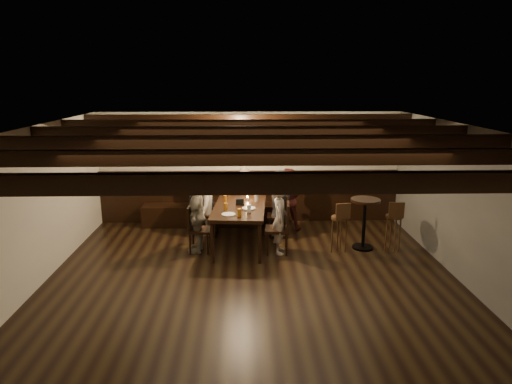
{
  "coord_description": "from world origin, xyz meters",
  "views": [
    {
      "loc": [
        -0.14,
        -6.23,
        3.07
      ],
      "look_at": [
        0.07,
        1.3,
        1.2
      ],
      "focal_mm": 32.0,
      "sensor_mm": 36.0,
      "label": 1
    }
  ],
  "objects_px": {
    "person_right_near": "(280,203)",
    "person_bench_right": "(287,199)",
    "chair_right_far": "(278,238)",
    "person_left_far": "(197,216)",
    "high_top_table": "(365,216)",
    "bar_stool_left": "(339,234)",
    "chair_left_far": "(199,237)",
    "dining_table": "(240,207)",
    "person_right_far": "(280,219)",
    "person_bench_centre": "(244,197)",
    "chair_left_near": "(207,222)",
    "person_bench_left": "(201,201)",
    "bar_stool_right": "(393,232)",
    "chair_right_near": "(278,223)",
    "person_left_near": "(205,205)"
  },
  "relations": [
    {
      "from": "person_right_near",
      "to": "person_bench_right",
      "type": "bearing_deg",
      "value": -18.43
    },
    {
      "from": "chair_left_near",
      "to": "person_bench_centre",
      "type": "relative_size",
      "value": 0.7
    },
    {
      "from": "dining_table",
      "to": "chair_right_near",
      "type": "xyz_separation_m",
      "value": [
        0.75,
        0.4,
        -0.45
      ]
    },
    {
      "from": "chair_left_near",
      "to": "chair_right_far",
      "type": "height_order",
      "value": "chair_right_far"
    },
    {
      "from": "person_bench_left",
      "to": "person_bench_centre",
      "type": "height_order",
      "value": "person_bench_centre"
    },
    {
      "from": "person_bench_centre",
      "to": "chair_right_near",
      "type": "bearing_deg",
      "value": 140.13
    },
    {
      "from": "dining_table",
      "to": "chair_left_near",
      "type": "distance_m",
      "value": 0.95
    },
    {
      "from": "chair_left_near",
      "to": "chair_right_far",
      "type": "bearing_deg",
      "value": 57.97
    },
    {
      "from": "person_bench_left",
      "to": "person_left_far",
      "type": "height_order",
      "value": "person_left_far"
    },
    {
      "from": "dining_table",
      "to": "person_left_near",
      "type": "xyz_separation_m",
      "value": [
        -0.71,
        0.5,
        -0.08
      ]
    },
    {
      "from": "dining_table",
      "to": "person_right_near",
      "type": "relative_size",
      "value": 1.58
    },
    {
      "from": "high_top_table",
      "to": "bar_stool_left",
      "type": "bearing_deg",
      "value": -157.64
    },
    {
      "from": "person_right_near",
      "to": "chair_right_near",
      "type": "bearing_deg",
      "value": 90.0
    },
    {
      "from": "chair_right_far",
      "to": "person_right_far",
      "type": "xyz_separation_m",
      "value": [
        0.03,
        -0.0,
        0.35
      ]
    },
    {
      "from": "person_bench_right",
      "to": "person_left_far",
      "type": "relative_size",
      "value": 0.96
    },
    {
      "from": "person_bench_left",
      "to": "person_right_near",
      "type": "bearing_deg",
      "value": 164.74
    },
    {
      "from": "chair_right_far",
      "to": "bar_stool_right",
      "type": "distance_m",
      "value": 2.1
    },
    {
      "from": "person_right_near",
      "to": "chair_left_far",
      "type": "bearing_deg",
      "value": 121.51
    },
    {
      "from": "chair_right_near",
      "to": "person_right_far",
      "type": "height_order",
      "value": "person_right_far"
    },
    {
      "from": "person_right_far",
      "to": "person_bench_right",
      "type": "bearing_deg",
      "value": -6.34
    },
    {
      "from": "chair_left_far",
      "to": "chair_right_far",
      "type": "relative_size",
      "value": 0.93
    },
    {
      "from": "chair_right_far",
      "to": "person_left_near",
      "type": "xyz_separation_m",
      "value": [
        -1.4,
        1.01,
        0.35
      ]
    },
    {
      "from": "chair_left_far",
      "to": "person_left_far",
      "type": "relative_size",
      "value": 0.63
    },
    {
      "from": "person_bench_right",
      "to": "person_right_far",
      "type": "distance_m",
      "value": 1.36
    },
    {
      "from": "person_right_far",
      "to": "high_top_table",
      "type": "relative_size",
      "value": 1.32
    },
    {
      "from": "chair_right_far",
      "to": "person_left_far",
      "type": "bearing_deg",
      "value": 90.0
    },
    {
      "from": "person_left_far",
      "to": "high_top_table",
      "type": "xyz_separation_m",
      "value": [
        3.06,
        0.05,
        -0.05
      ]
    },
    {
      "from": "chair_right_far",
      "to": "person_bench_left",
      "type": "xyz_separation_m",
      "value": [
        -1.52,
        1.47,
        0.31
      ]
    },
    {
      "from": "dining_table",
      "to": "high_top_table",
      "type": "distance_m",
      "value": 2.31
    },
    {
      "from": "person_left_far",
      "to": "chair_right_near",
      "type": "bearing_deg",
      "value": 121.51
    },
    {
      "from": "chair_left_far",
      "to": "person_bench_left",
      "type": "distance_m",
      "value": 1.4
    },
    {
      "from": "person_left_far",
      "to": "bar_stool_right",
      "type": "relative_size",
      "value": 1.4
    },
    {
      "from": "person_bench_centre",
      "to": "person_bench_right",
      "type": "xyz_separation_m",
      "value": [
        0.89,
        -0.22,
        -0.0
      ]
    },
    {
      "from": "chair_right_near",
      "to": "person_right_near",
      "type": "relative_size",
      "value": 0.64
    },
    {
      "from": "person_bench_centre",
      "to": "high_top_table",
      "type": "bearing_deg",
      "value": 152.09
    },
    {
      "from": "person_bench_right",
      "to": "bar_stool_right",
      "type": "xyz_separation_m",
      "value": [
        1.82,
        -1.33,
        -0.29
      ]
    },
    {
      "from": "person_bench_centre",
      "to": "person_bench_right",
      "type": "height_order",
      "value": "same"
    },
    {
      "from": "chair_right_near",
      "to": "bar_stool_right",
      "type": "height_order",
      "value": "bar_stool_right"
    },
    {
      "from": "chair_left_near",
      "to": "person_left_near",
      "type": "height_order",
      "value": "person_left_near"
    },
    {
      "from": "chair_right_far",
      "to": "person_left_far",
      "type": "distance_m",
      "value": 1.52
    },
    {
      "from": "bar_stool_left",
      "to": "bar_stool_right",
      "type": "xyz_separation_m",
      "value": [
        1.0,
        0.05,
        0.0
      ]
    },
    {
      "from": "person_left_far",
      "to": "bar_stool_left",
      "type": "xyz_separation_m",
      "value": [
        2.57,
        -0.15,
        -0.32
      ]
    },
    {
      "from": "person_bench_right",
      "to": "person_bench_left",
      "type": "bearing_deg",
      "value": -0.0
    },
    {
      "from": "person_bench_left",
      "to": "person_bench_right",
      "type": "relative_size",
      "value": 0.92
    },
    {
      "from": "chair_left_near",
      "to": "bar_stool_right",
      "type": "relative_size",
      "value": 0.95
    },
    {
      "from": "person_right_near",
      "to": "person_right_far",
      "type": "relative_size",
      "value": 1.08
    },
    {
      "from": "chair_left_far",
      "to": "person_right_near",
      "type": "relative_size",
      "value": 0.63
    },
    {
      "from": "person_bench_centre",
      "to": "person_right_near",
      "type": "bearing_deg",
      "value": 141.34
    },
    {
      "from": "chair_right_near",
      "to": "person_bench_right",
      "type": "distance_m",
      "value": 0.62
    },
    {
      "from": "person_left_near",
      "to": "bar_stool_left",
      "type": "height_order",
      "value": "person_left_near"
    }
  ]
}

